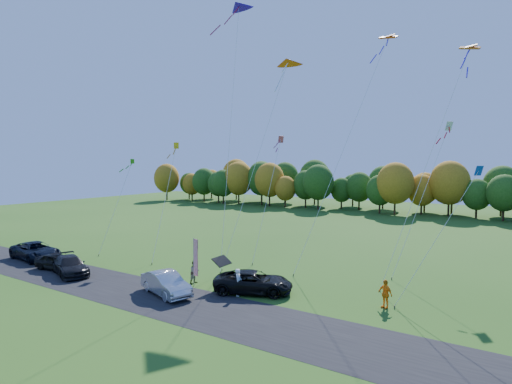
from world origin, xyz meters
The scene contains 21 objects.
ground centered at (0.00, 0.00, 0.00)m, with size 160.00×160.00×0.00m, color #234D14.
asphalt_strip centered at (0.00, -4.00, 0.01)m, with size 90.00×6.00×0.01m, color black.
tree_line centered at (0.00, 55.00, 0.00)m, with size 116.00×12.00×10.00m, color #1E4711, non-canonical shape.
black_suv centered at (3.24, 0.48, 0.80)m, with size 2.67×5.78×1.61m, color black.
silver_sedan centered at (-1.90, -3.26, 0.82)m, with size 1.73×4.97×1.64m, color #B5B5BA.
dark_truck_a centered at (-12.72, -3.81, 0.77)m, with size 2.17×5.33×1.55m, color black.
dark_truck_b centered at (-15.17, -3.52, 0.73)m, with size 1.72×4.28×1.46m, color black.
dark_suv_west centered at (-20.61, -2.40, 0.86)m, with size 2.85×6.19×1.72m, color black.
person_tailgate_a centered at (2.69, -0.65, 0.98)m, with size 0.71×0.47×1.95m, color white.
person_tailgate_b centered at (-1.93, -0.05, 0.90)m, with size 0.88×0.69×1.81m, color gray.
person_east centered at (12.27, 2.46, 0.95)m, with size 1.11×0.46×1.90m, color orange.
feather_flag centered at (-1.31, -0.71, 2.33)m, with size 0.50×0.13×3.82m.
kite_delta_blue centered at (-3.86, 7.56, 13.46)m, with size 5.42×9.81×27.69m.
kite_parafoil_orange centered at (5.87, 12.50, 11.40)m, with size 6.07×13.75×23.19m.
kite_delta_red centered at (-1.59, 9.17, 10.78)m, with size 2.92×10.77×21.63m.
kite_parafoil_rainbow centered at (13.56, 8.77, 9.41)m, with size 6.43×6.52×19.03m.
kite_diamond_yellow centered at (-10.86, 5.73, 5.87)m, with size 3.88×7.56×12.22m.
kite_diamond_green centered at (-16.96, 4.54, 5.07)m, with size 1.42×5.93×10.33m.
kite_diamond_white centered at (12.62, 12.98, 6.59)m, with size 3.78×8.01×13.76m.
kite_diamond_pink centered at (-1.96, 11.43, 6.25)m, with size 2.26×9.05×12.98m.
kite_diamond_blue_low centered at (15.02, 4.39, 4.60)m, with size 4.96×3.98×9.70m.
Camera 1 is at (18.76, -23.81, 9.46)m, focal length 28.00 mm.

